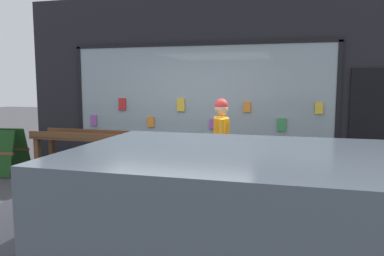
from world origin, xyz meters
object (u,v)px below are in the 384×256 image
at_px(display_table_left, 102,142).
at_px(person_browsing, 221,143).
at_px(parked_car, 256,255).
at_px(small_dog, 198,186).
at_px(display_table_right, 271,152).
at_px(sandwich_board_sign, 7,151).

relative_size(display_table_left, person_browsing, 1.68).
bearing_deg(parked_car, small_dog, 110.97).
bearing_deg(parked_car, display_table_left, 130.02).
xyz_separation_m(display_table_right, small_dog, (-1.03, -0.76, -0.42)).
distance_m(small_dog, sandwich_board_sign, 4.34).
bearing_deg(display_table_left, display_table_right, 0.00).
height_order(display_table_left, small_dog, display_table_left).
bearing_deg(person_browsing, parked_car, -178.68).
bearing_deg(person_browsing, display_table_right, -68.26).
relative_size(display_table_left, sandwich_board_sign, 2.99).
relative_size(display_table_right, person_browsing, 1.68).
bearing_deg(small_dog, display_table_left, 84.95).
height_order(person_browsing, small_dog, person_browsing).
distance_m(person_browsing, sandwich_board_sign, 4.60).
height_order(person_browsing, parked_car, person_browsing).
relative_size(small_dog, parked_car, 0.13).
bearing_deg(display_table_right, display_table_left, -180.00).
height_order(display_table_right, sandwich_board_sign, sandwich_board_sign).
xyz_separation_m(small_dog, sandwich_board_sign, (-4.23, 0.97, 0.17)).
distance_m(display_table_left, display_table_right, 3.00).
height_order(person_browsing, sandwich_board_sign, person_browsing).
bearing_deg(person_browsing, display_table_left, 64.65).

